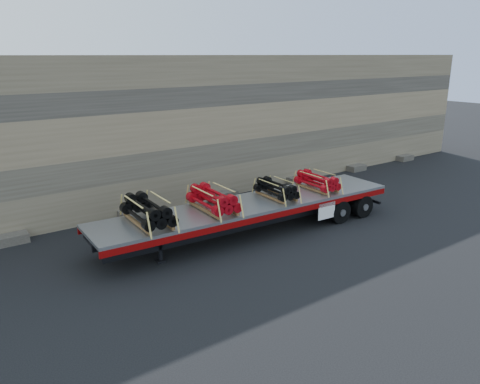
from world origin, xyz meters
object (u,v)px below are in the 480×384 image
object	(u,v)px
trailer	(250,218)
bundle_front	(148,212)
bundle_midfront	(213,200)
bundle_rear	(317,182)
bundle_midrear	(276,190)

from	to	relation	value
trailer	bundle_front	size ratio (longest dim) A/B	5.42
bundle_midfront	bundle_front	bearing A→B (deg)	180.00
bundle_front	bundle_midfront	size ratio (longest dim) A/B	1.05
bundle_front	bundle_rear	world-z (taller)	bundle_front
trailer	bundle_midrear	distance (m)	1.62
bundle_midfront	bundle_rear	size ratio (longest dim) A/B	1.16
bundle_midrear	bundle_rear	world-z (taller)	bundle_rear
bundle_front	bundle_midfront	world-z (taller)	bundle_front
bundle_front	bundle_midrear	size ratio (longest dim) A/B	1.25
bundle_midrear	bundle_rear	size ratio (longest dim) A/B	0.97
bundle_front	bundle_midrear	xyz separation A→B (m)	(5.65, -0.29, -0.09)
trailer	bundle_rear	xyz separation A→B (m)	(3.54, -0.18, 1.00)
trailer	bundle_midfront	size ratio (longest dim) A/B	5.67
bundle_front	bundle_rear	bearing A→B (deg)	-0.00
bundle_midrear	bundle_midfront	bearing A→B (deg)	-180.00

